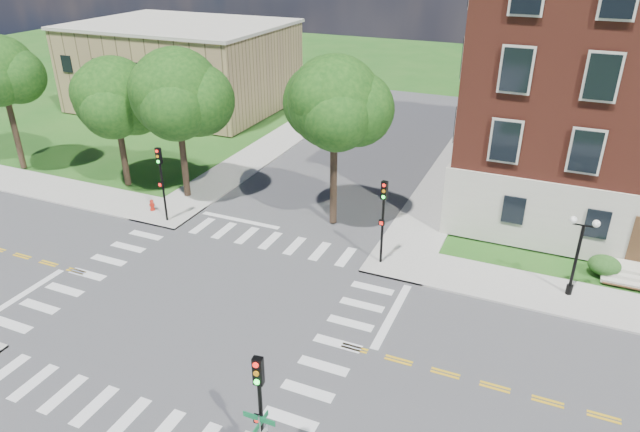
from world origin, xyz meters
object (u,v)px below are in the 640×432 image
at_px(traffic_signal_se, 260,402).
at_px(traffic_signal_ne, 383,212).
at_px(twin_lamp_west, 578,252).
at_px(fire_hydrant, 152,205).
at_px(traffic_signal_nw, 161,175).

xyz_separation_m(traffic_signal_se, traffic_signal_ne, (-0.64, 14.56, 0.00)).
distance_m(twin_lamp_west, fire_hydrant, 25.42).
distance_m(traffic_signal_se, traffic_signal_nw, 20.28).
bearing_deg(fire_hydrant, traffic_signal_ne, -1.17).
height_order(traffic_signal_se, traffic_signal_ne, same).
relative_size(traffic_signal_nw, twin_lamp_west, 1.13).
bearing_deg(traffic_signal_ne, traffic_signal_se, -87.47).
distance_m(traffic_signal_nw, fire_hydrant, 3.34).
xyz_separation_m(traffic_signal_se, traffic_signal_nw, (-14.60, 14.07, 0.00)).
relative_size(traffic_signal_se, fire_hydrant, 6.40).
xyz_separation_m(traffic_signal_nw, fire_hydrant, (-1.75, 0.80, -2.72)).
bearing_deg(traffic_signal_ne, fire_hydrant, 178.83).
distance_m(traffic_signal_nw, twin_lamp_west, 23.62).
bearing_deg(traffic_signal_ne, traffic_signal_nw, -178.02).
relative_size(traffic_signal_se, traffic_signal_nw, 1.00).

